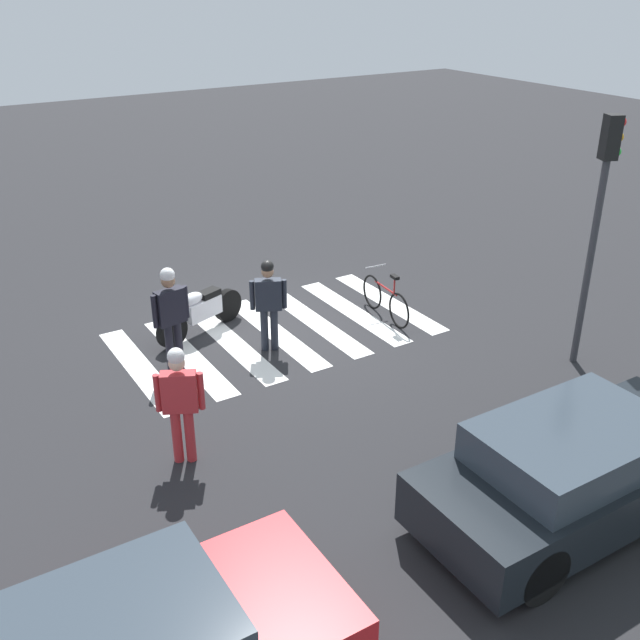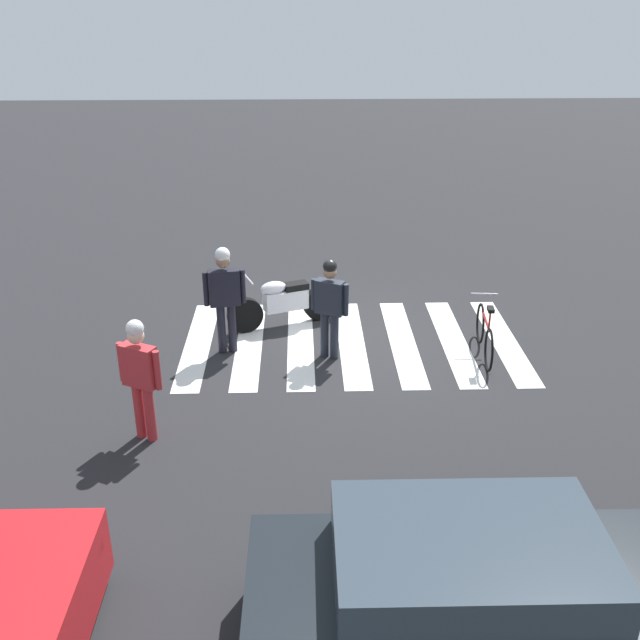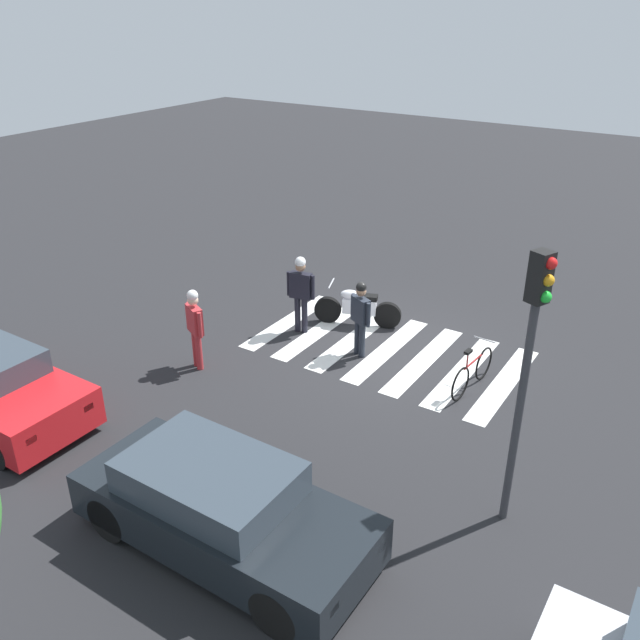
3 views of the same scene
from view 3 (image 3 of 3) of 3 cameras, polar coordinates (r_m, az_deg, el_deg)
The scene contains 9 objects.
ground_plane at distance 15.15m, azimuth 5.74°, elevation -2.54°, with size 60.00×60.00×0.00m, color #232326.
police_motorcycle at distance 16.03m, azimuth 3.24°, elevation 1.08°, with size 2.02×0.96×1.04m.
leaning_bicycle at distance 13.78m, azimuth 12.86°, elevation -4.36°, with size 0.46×1.74×1.02m.
officer_on_foot at distance 14.44m, azimuth 3.47°, elevation 0.52°, with size 0.61×0.39×1.75m.
officer_by_motorcycle at distance 15.43m, azimuth -1.66°, elevation 2.70°, with size 0.69×0.28×1.88m.
pedestrian_bystander at distance 14.15m, azimuth -10.62°, elevation -0.29°, with size 0.61×0.40×1.80m.
crosswalk_stripes at distance 15.15m, azimuth 5.74°, elevation -2.53°, with size 5.85×3.40×0.01m.
car_black_suv at distance 9.92m, azimuth -8.46°, elevation -15.52°, with size 4.44×1.84×1.38m.
traffic_light_pole at distance 9.42m, azimuth 17.43°, elevation -2.56°, with size 0.36×0.32×4.31m.
Camera 3 is at (-5.90, 11.95, 7.21)m, focal length 37.52 mm.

